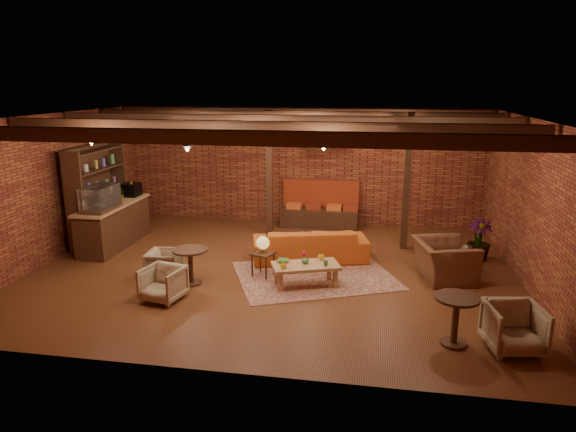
% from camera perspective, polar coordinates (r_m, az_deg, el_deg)
% --- Properties ---
extents(floor, '(10.00, 10.00, 0.00)m').
position_cam_1_polar(floor, '(10.95, -1.75, -6.01)').
color(floor, '#3A1F0E').
rests_on(floor, ground).
extents(ceiling, '(10.00, 8.00, 0.02)m').
position_cam_1_polar(ceiling, '(10.27, -1.89, 10.95)').
color(ceiling, black).
rests_on(ceiling, wall_back).
extents(wall_back, '(10.00, 0.02, 3.20)m').
position_cam_1_polar(wall_back, '(14.36, 1.41, 5.58)').
color(wall_back, maroon).
rests_on(wall_back, ground).
extents(wall_front, '(10.00, 0.02, 3.20)m').
position_cam_1_polar(wall_front, '(6.77, -8.66, -5.04)').
color(wall_front, maroon).
rests_on(wall_front, ground).
extents(wall_left, '(0.02, 8.00, 3.20)m').
position_cam_1_polar(wall_left, '(12.48, -24.95, 2.84)').
color(wall_left, maroon).
rests_on(wall_left, ground).
extents(wall_right, '(0.02, 8.00, 3.20)m').
position_cam_1_polar(wall_right, '(10.69, 25.45, 1.00)').
color(wall_right, maroon).
rests_on(wall_right, ground).
extents(ceiling_beams, '(9.80, 6.40, 0.22)m').
position_cam_1_polar(ceiling_beams, '(10.28, -1.88, 10.28)').
color(ceiling_beams, black).
rests_on(ceiling_beams, ceiling).
extents(ceiling_pipe, '(9.60, 0.12, 0.12)m').
position_cam_1_polar(ceiling_pipe, '(11.86, -0.29, 9.76)').
color(ceiling_pipe, black).
rests_on(ceiling_pipe, ceiling).
extents(post_left, '(0.16, 0.16, 3.20)m').
position_cam_1_polar(post_left, '(13.11, -2.10, 4.70)').
color(post_left, black).
rests_on(post_left, ground).
extents(post_right, '(0.16, 0.16, 3.20)m').
position_cam_1_polar(post_right, '(12.26, 13.07, 3.64)').
color(post_right, black).
rests_on(post_right, ground).
extents(service_counter, '(0.80, 2.50, 1.60)m').
position_cam_1_polar(service_counter, '(13.01, -18.84, 0.24)').
color(service_counter, black).
rests_on(service_counter, ground).
extents(plant_counter, '(0.35, 0.39, 0.30)m').
position_cam_1_polar(plant_counter, '(13.04, -18.19, 2.22)').
color(plant_counter, '#337F33').
rests_on(plant_counter, service_counter).
extents(shelving_hutch, '(0.52, 2.00, 2.40)m').
position_cam_1_polar(shelving_hutch, '(13.20, -20.31, 2.10)').
color(shelving_hutch, black).
rests_on(shelving_hutch, ground).
extents(banquette, '(2.10, 0.70, 1.00)m').
position_cam_1_polar(banquette, '(14.07, 3.53, 0.80)').
color(banquette, maroon).
rests_on(banquette, ground).
extents(service_sign, '(0.86, 0.06, 0.30)m').
position_cam_1_polar(service_sign, '(13.30, 3.43, 8.10)').
color(service_sign, orange).
rests_on(service_sign, ceiling).
extents(ceiling_spotlights, '(6.40, 4.40, 0.28)m').
position_cam_1_polar(ceiling_spotlights, '(10.29, -1.87, 9.06)').
color(ceiling_spotlights, black).
rests_on(ceiling_spotlights, ceiling).
extents(rug, '(3.78, 3.41, 0.01)m').
position_cam_1_polar(rug, '(10.64, 2.99, -6.61)').
color(rug, maroon).
rests_on(rug, floor).
extents(sofa, '(2.67, 1.57, 0.73)m').
position_cam_1_polar(sofa, '(11.43, 2.47, -3.17)').
color(sofa, '#AD4B18').
rests_on(sofa, floor).
extents(coffee_table, '(1.42, 1.04, 0.69)m').
position_cam_1_polar(coffee_table, '(10.01, 1.88, -5.64)').
color(coffee_table, '#A97F4F').
rests_on(coffee_table, floor).
extents(side_table_lamp, '(0.51, 0.51, 0.84)m').
position_cam_1_polar(side_table_lamp, '(10.44, -2.81, -3.34)').
color(side_table_lamp, black).
rests_on(side_table_lamp, floor).
extents(round_table_left, '(0.69, 0.69, 0.72)m').
position_cam_1_polar(round_table_left, '(10.25, -10.78, -4.86)').
color(round_table_left, black).
rests_on(round_table_left, floor).
extents(armchair_a, '(0.63, 0.66, 0.65)m').
position_cam_1_polar(armchair_a, '(10.68, -13.55, -5.12)').
color(armchair_a, beige).
rests_on(armchair_a, floor).
extents(armchair_b, '(0.79, 0.76, 0.69)m').
position_cam_1_polar(armchair_b, '(9.66, -13.73, -7.13)').
color(armchair_b, beige).
rests_on(armchair_b, floor).
extents(armchair_right, '(1.06, 1.37, 1.06)m').
position_cam_1_polar(armchair_right, '(10.76, 17.02, -4.06)').
color(armchair_right, brown).
rests_on(armchair_right, floor).
extents(side_table_book, '(0.57, 0.57, 0.53)m').
position_cam_1_polar(side_table_book, '(11.38, 18.49, -3.48)').
color(side_table_book, black).
rests_on(side_table_book, floor).
extents(round_table_right, '(0.67, 0.67, 0.78)m').
position_cam_1_polar(round_table_right, '(8.19, 18.15, -10.18)').
color(round_table_right, black).
rests_on(round_table_right, floor).
extents(armchair_far, '(0.87, 0.83, 0.78)m').
position_cam_1_polar(armchair_far, '(8.39, 23.85, -11.10)').
color(armchair_far, beige).
rests_on(armchair_far, floor).
extents(plant_tall, '(1.71, 1.71, 2.78)m').
position_cam_1_polar(plant_tall, '(11.94, 20.83, 1.75)').
color(plant_tall, '#4C7F4C').
rests_on(plant_tall, floor).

